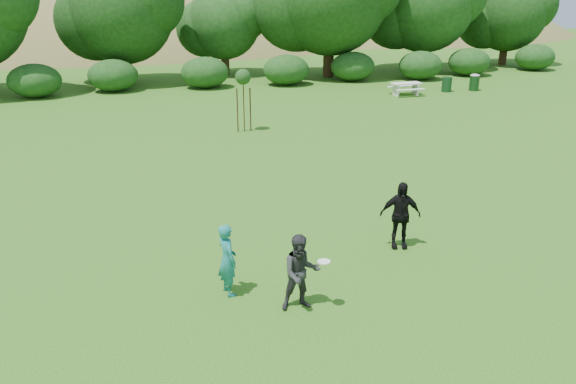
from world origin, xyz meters
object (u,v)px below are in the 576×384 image
Objects in this scene: trash_can_lidded at (474,82)px; player_grey at (301,273)px; sapling at (243,79)px; picnic_table at (406,87)px; player_black at (400,215)px; player_teal at (227,260)px; trash_can_near at (447,84)px.

player_grey is at bearing -130.06° from trash_can_lidded.
trash_can_lidded is at bearing 21.28° from sapling.
player_grey is 15.21m from sapling.
picnic_table is 1.71× the size of trash_can_lidded.
player_black is at bearing 35.86° from player_grey.
player_black is at bearing -90.32° from player_teal.
trash_can_near is 0.50× the size of picnic_table.
player_black is 0.63× the size of sapling.
player_teal reaches higher than picnic_table.
player_grey is 1.87× the size of trash_can_near.
player_grey reaches higher than trash_can_lidded.
trash_can_lidded is at bearing -3.72° from trash_can_near.
sapling reaches higher than trash_can_near.
player_grey is at bearing -121.77° from picnic_table.
player_grey is (1.37, -1.01, 0.01)m from player_teal.
sapling is (3.19, 14.01, 1.59)m from player_teal.
player_teal is 0.92× the size of picnic_table.
player_teal is 24.63m from picnic_table.
trash_can_near is (16.01, 21.40, -0.39)m from player_grey.
trash_can_near is at bearing 176.28° from trash_can_lidded.
trash_can_near is (17.38, 20.40, -0.38)m from player_teal.
trash_can_near is at bearing 24.22° from sapling.
player_teal is 4.80m from player_black.
player_grey is 0.59× the size of sapling.
player_black is 1.70× the size of trash_can_lidded.
player_black is (4.67, 1.12, 0.06)m from player_teal.
player_teal is at bearing -133.54° from trash_can_lidded.
player_grey is at bearing -140.17° from player_teal.
trash_can_near is 3.03m from picnic_table.
player_teal is 0.99× the size of player_grey.
sapling is (1.82, 15.02, 1.58)m from player_grey.
trash_can_near is 0.86× the size of trash_can_lidded.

